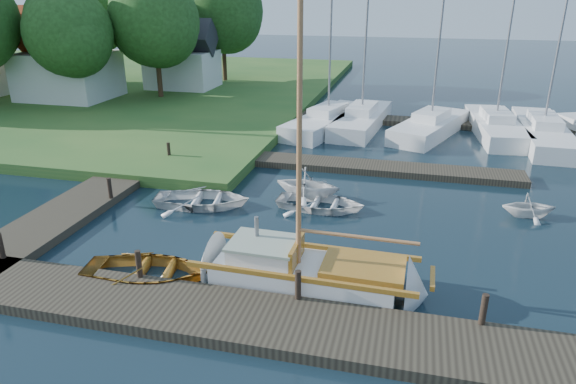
% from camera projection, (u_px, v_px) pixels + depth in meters
% --- Properties ---
extents(ground, '(160.00, 160.00, 0.00)m').
position_uv_depth(ground, '(288.00, 223.00, 18.21)').
color(ground, black).
rests_on(ground, ground).
extents(near_dock, '(18.00, 2.20, 0.30)m').
position_uv_depth(near_dock, '(230.00, 317.00, 12.74)').
color(near_dock, '#2C261D').
rests_on(near_dock, ground).
extents(left_dock, '(2.20, 18.00, 0.30)m').
position_uv_depth(left_dock, '(116.00, 182.00, 21.75)').
color(left_dock, '#2C261D').
rests_on(left_dock, ground).
extents(far_dock, '(14.00, 1.60, 0.30)m').
position_uv_depth(far_dock, '(364.00, 167.00, 23.58)').
color(far_dock, '#2C261D').
rests_on(far_dock, ground).
extents(pontoon, '(30.00, 1.60, 0.30)m').
position_uv_depth(pontoon, '(516.00, 127.00, 30.38)').
color(pontoon, '#2C261D').
rests_on(pontoon, ground).
extents(shore, '(50.00, 40.00, 0.50)m').
position_uv_depth(shore, '(35.00, 83.00, 44.24)').
color(shore, '#2A5922').
rests_on(shore, ground).
extents(mooring_post_0, '(0.16, 0.16, 0.80)m').
position_uv_depth(mooring_post_0, '(1.00, 246.00, 15.11)').
color(mooring_post_0, black).
rests_on(mooring_post_0, near_dock).
extents(mooring_post_1, '(0.16, 0.16, 0.80)m').
position_uv_depth(mooring_post_1, '(139.00, 264.00, 14.11)').
color(mooring_post_1, black).
rests_on(mooring_post_1, near_dock).
extents(mooring_post_2, '(0.16, 0.16, 0.80)m').
position_uv_depth(mooring_post_2, '(298.00, 285.00, 13.11)').
color(mooring_post_2, black).
rests_on(mooring_post_2, near_dock).
extents(mooring_post_3, '(0.16, 0.16, 0.80)m').
position_uv_depth(mooring_post_3, '(484.00, 309.00, 12.10)').
color(mooring_post_3, black).
rests_on(mooring_post_3, near_dock).
extents(mooring_post_4, '(0.16, 0.16, 0.80)m').
position_uv_depth(mooring_post_4, '(110.00, 188.00, 19.52)').
color(mooring_post_4, black).
rests_on(mooring_post_4, left_dock).
extents(mooring_post_5, '(0.16, 0.16, 0.80)m').
position_uv_depth(mooring_post_5, '(169.00, 151.00, 24.04)').
color(mooring_post_5, black).
rests_on(mooring_post_5, left_dock).
extents(sailboat, '(7.19, 2.14, 9.83)m').
position_uv_depth(sailboat, '(311.00, 275.00, 14.26)').
color(sailboat, white).
rests_on(sailboat, ground).
extents(dinghy, '(3.98, 3.10, 0.75)m').
position_uv_depth(dinghy, '(147.00, 267.00, 14.58)').
color(dinghy, '#8F5714').
rests_on(dinghy, ground).
extents(tender_a, '(4.01, 3.18, 0.75)m').
position_uv_depth(tender_a, '(202.00, 197.00, 19.56)').
color(tender_a, white).
rests_on(tender_a, ground).
extents(tender_b, '(2.82, 2.51, 1.36)m').
position_uv_depth(tender_b, '(308.00, 182.00, 20.18)').
color(tender_b, white).
rests_on(tender_b, ground).
extents(tender_c, '(3.40, 2.49, 0.69)m').
position_uv_depth(tender_c, '(320.00, 201.00, 19.30)').
color(tender_c, white).
rests_on(tender_c, ground).
extents(tender_d, '(2.12, 1.91, 1.00)m').
position_uv_depth(tender_d, '(529.00, 204.00, 18.60)').
color(tender_d, white).
rests_on(tender_d, ground).
extents(marina_boat_0, '(4.38, 8.67, 10.82)m').
position_uv_depth(marina_boat_0, '(328.00, 119.00, 30.50)').
color(marina_boat_0, white).
rests_on(marina_boat_0, ground).
extents(marina_boat_1, '(3.07, 8.32, 10.69)m').
position_uv_depth(marina_boat_1, '(362.00, 118.00, 30.72)').
color(marina_boat_1, white).
rests_on(marina_boat_1, ground).
extents(marina_boat_2, '(4.72, 7.73, 11.80)m').
position_uv_depth(marina_boat_2, '(431.00, 125.00, 29.18)').
color(marina_boat_2, white).
rests_on(marina_boat_2, ground).
extents(marina_boat_3, '(2.90, 8.24, 10.88)m').
position_uv_depth(marina_boat_3, '(495.00, 125.00, 29.23)').
color(marina_boat_3, white).
rests_on(marina_boat_3, ground).
extents(marina_boat_4, '(2.52, 9.34, 10.05)m').
position_uv_depth(marina_boat_4, '(543.00, 131.00, 28.04)').
color(marina_boat_4, white).
rests_on(marina_boat_4, ground).
extents(house_a, '(6.30, 5.00, 6.29)m').
position_uv_depth(house_a, '(67.00, 63.00, 36.05)').
color(house_a, white).
rests_on(house_a, shore).
extents(house_c, '(5.25, 4.00, 5.28)m').
position_uv_depth(house_c, '(182.00, 61.00, 40.27)').
color(house_c, white).
rests_on(house_c, shore).
extents(tree_2, '(5.83, 5.75, 7.82)m').
position_uv_depth(tree_2, '(69.00, 31.00, 33.00)').
color(tree_2, '#332114').
rests_on(tree_2, shore).
extents(tree_3, '(6.41, 6.38, 8.74)m').
position_uv_depth(tree_3, '(155.00, 20.00, 35.51)').
color(tree_3, '#332114').
rests_on(tree_3, shore).
extents(tree_4, '(7.01, 7.01, 9.66)m').
position_uv_depth(tree_4, '(86.00, 9.00, 40.71)').
color(tree_4, '#332114').
rests_on(tree_4, shore).
extents(tree_7, '(6.83, 6.83, 9.38)m').
position_uv_depth(tree_7, '(222.00, 10.00, 42.15)').
color(tree_7, '#332114').
rests_on(tree_7, shore).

